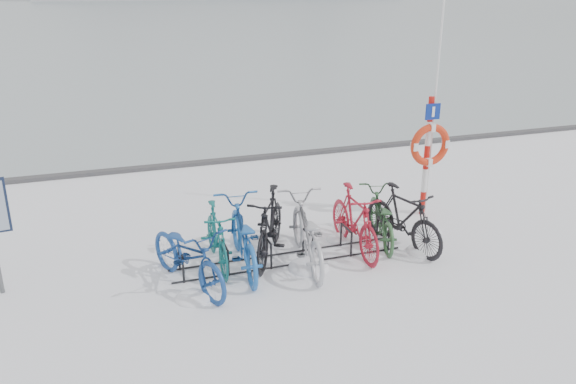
% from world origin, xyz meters
% --- Properties ---
extents(ground, '(900.00, 900.00, 0.00)m').
position_xyz_m(ground, '(0.00, 0.00, 0.00)').
color(ground, white).
rests_on(ground, ground).
extents(ice_sheet, '(400.00, 298.00, 0.02)m').
position_xyz_m(ice_sheet, '(0.00, 155.00, 0.01)').
color(ice_sheet, '#9AA6AD').
rests_on(ice_sheet, ground).
extents(quay_edge, '(400.00, 0.25, 0.10)m').
position_xyz_m(quay_edge, '(0.00, 5.90, 0.05)').
color(quay_edge, '#3F3F42').
rests_on(quay_edge, ground).
extents(bike_rack, '(4.00, 0.48, 0.46)m').
position_xyz_m(bike_rack, '(0.00, 0.00, 0.18)').
color(bike_rack, black).
rests_on(bike_rack, ground).
extents(lifebuoy_station, '(0.85, 0.23, 4.39)m').
position_xyz_m(lifebuoy_station, '(3.28, 1.03, 1.47)').
color(lifebuoy_station, '#B9150E').
rests_on(lifebuoy_station, ground).
extents(bike_0, '(1.43, 2.18, 1.08)m').
position_xyz_m(bike_0, '(-1.72, -0.30, 0.54)').
color(bike_0, navy).
rests_on(bike_0, ground).
extents(bike_1, '(0.53, 1.77, 1.06)m').
position_xyz_m(bike_1, '(-1.16, 0.25, 0.53)').
color(bike_1, '#126161').
rests_on(bike_1, ground).
extents(bike_2, '(0.92, 2.23, 1.14)m').
position_xyz_m(bike_2, '(-0.77, 0.05, 0.57)').
color(bike_2, '#205EAF').
rests_on(bike_2, ground).
extents(bike_3, '(1.44, 2.04, 1.21)m').
position_xyz_m(bike_3, '(-0.24, 0.26, 0.60)').
color(bike_3, black).
rests_on(bike_3, ground).
extents(bike_4, '(1.06, 2.29, 1.15)m').
position_xyz_m(bike_4, '(0.27, -0.16, 0.58)').
color(bike_4, '#A9AAB1').
rests_on(bike_4, ground).
extents(bike_5, '(0.58, 1.96, 1.17)m').
position_xyz_m(bike_5, '(1.24, 0.02, 0.59)').
color(bike_5, '#A6192A').
rests_on(bike_5, ground).
extents(bike_6, '(1.11, 1.97, 0.98)m').
position_xyz_m(bike_6, '(1.87, 0.24, 0.49)').
color(bike_6, '#2E5932').
rests_on(bike_6, ground).
extents(bike_7, '(1.00, 1.97, 1.14)m').
position_xyz_m(bike_7, '(2.12, -0.12, 0.57)').
color(bike_7, black).
rests_on(bike_7, ground).
extents(snow_drifts, '(5.19, 1.74, 0.24)m').
position_xyz_m(snow_drifts, '(0.77, -0.27, 0.00)').
color(snow_drifts, white).
rests_on(snow_drifts, ground).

